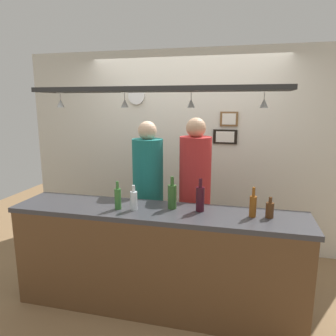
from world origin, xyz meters
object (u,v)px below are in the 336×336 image
at_px(bottle_champagne_green, 172,196).
at_px(picture_frame_lower_pair, 225,137).
at_px(bottle_wine_dark_red, 200,198).
at_px(bottle_beer_green_import, 118,198).
at_px(bottle_soda_clear, 134,200).
at_px(bottle_beer_brown_stubby, 270,210).
at_px(bottle_beer_amber_tall, 253,205).
at_px(person_right_red_shirt, 195,183).
at_px(wall_clock, 136,96).
at_px(picture_frame_upper_small, 229,119).
at_px(person_middle_teal_shirt, 148,183).

distance_m(bottle_champagne_green, picture_frame_lower_pair, 1.45).
bearing_deg(bottle_wine_dark_red, bottle_champagne_green, 177.66).
xyz_separation_m(bottle_beer_green_import, bottle_soda_clear, (0.15, 0.01, -0.01)).
distance_m(bottle_beer_brown_stubby, bottle_soda_clear, 1.18).
bearing_deg(bottle_champagne_green, bottle_beer_brown_stubby, -2.29).
bearing_deg(bottle_beer_amber_tall, bottle_beer_green_import, -175.93).
bearing_deg(person_right_red_shirt, wall_clock, 140.29).
relative_size(bottle_wine_dark_red, bottle_soda_clear, 1.30).
bearing_deg(bottle_beer_brown_stubby, bottle_beer_amber_tall, -174.41).
bearing_deg(picture_frame_upper_small, wall_clock, -179.71).
xyz_separation_m(bottle_beer_green_import, wall_clock, (-0.31, 1.46, 0.94)).
height_order(bottle_beer_brown_stubby, bottle_soda_clear, bottle_soda_clear).
relative_size(bottle_wine_dark_red, picture_frame_lower_pair, 1.00).
distance_m(person_right_red_shirt, picture_frame_lower_pair, 0.92).
distance_m(bottle_soda_clear, picture_frame_lower_pair, 1.68).
height_order(person_right_red_shirt, bottle_beer_green_import, person_right_red_shirt).
distance_m(bottle_beer_amber_tall, bottle_wine_dark_red, 0.46).
xyz_separation_m(bottle_beer_amber_tall, bottle_wine_dark_red, (-0.46, 0.04, 0.02)).
height_order(person_right_red_shirt, picture_frame_lower_pair, person_right_red_shirt).
relative_size(person_middle_teal_shirt, bottle_soda_clear, 7.55).
distance_m(bottle_beer_green_import, picture_frame_lower_pair, 1.75).
height_order(bottle_wine_dark_red, picture_frame_lower_pair, picture_frame_lower_pair).
bearing_deg(person_right_red_shirt, picture_frame_lower_pair, 71.50).
xyz_separation_m(person_right_red_shirt, wall_clock, (-0.91, 0.76, 0.94)).
bearing_deg(person_middle_teal_shirt, bottle_beer_brown_stubby, -25.47).
xyz_separation_m(bottle_champagne_green, bottle_soda_clear, (-0.33, -0.12, -0.03)).
height_order(bottle_beer_green_import, picture_frame_lower_pair, picture_frame_lower_pair).
bearing_deg(bottle_wine_dark_red, picture_frame_lower_pair, 84.87).
xyz_separation_m(bottle_beer_amber_tall, bottle_beer_brown_stubby, (0.14, 0.01, -0.03)).
bearing_deg(bottle_soda_clear, bottle_champagne_green, 20.40).
distance_m(bottle_beer_green_import, bottle_wine_dark_red, 0.75).
relative_size(bottle_champagne_green, picture_frame_upper_small, 1.36).
xyz_separation_m(person_middle_teal_shirt, person_right_red_shirt, (0.53, -0.00, 0.03)).
distance_m(person_middle_teal_shirt, wall_clock, 1.29).
xyz_separation_m(bottle_beer_brown_stubby, wall_clock, (-1.64, 1.36, 0.97)).
relative_size(person_middle_teal_shirt, picture_frame_lower_pair, 5.79).
distance_m(bottle_beer_green_import, bottle_beer_brown_stubby, 1.33).
xyz_separation_m(person_middle_teal_shirt, bottle_beer_brown_stubby, (1.26, -0.60, -0.00)).
relative_size(person_right_red_shirt, bottle_soda_clear, 7.74).
height_order(person_middle_teal_shirt, bottle_champagne_green, person_middle_teal_shirt).
height_order(bottle_beer_green_import, bottle_champagne_green, bottle_champagne_green).
distance_m(person_right_red_shirt, bottle_beer_brown_stubby, 0.95).
bearing_deg(bottle_beer_amber_tall, bottle_wine_dark_red, 175.34).
height_order(bottle_wine_dark_red, wall_clock, wall_clock).
distance_m(person_middle_teal_shirt, bottle_soda_clear, 0.69).
distance_m(bottle_champagne_green, bottle_soda_clear, 0.35).
distance_m(picture_frame_upper_small, wall_clock, 1.24).
distance_m(picture_frame_upper_small, picture_frame_lower_pair, 0.23).
xyz_separation_m(bottle_wine_dark_red, picture_frame_lower_pair, (0.12, 1.34, 0.42)).
xyz_separation_m(bottle_beer_amber_tall, bottle_soda_clear, (-1.04, -0.07, -0.01)).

